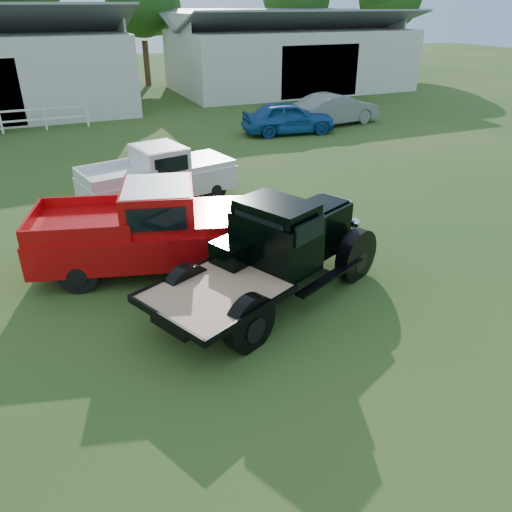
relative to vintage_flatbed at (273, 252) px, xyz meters
name	(u,v)px	position (x,y,z in m)	size (l,w,h in m)	color
ground	(271,332)	(-0.57, -1.19, -1.07)	(120.00, 120.00, 0.00)	#244317
shed_right	(289,51)	(13.43, 25.81, 1.53)	(16.80, 9.20, 5.20)	beige
tree_b	(4,1)	(-4.57, 32.81, 4.68)	(6.90, 6.90, 11.50)	#164914
tree_c	(143,21)	(4.43, 31.81, 3.43)	(5.40, 5.40, 9.00)	#164914
tree_d	(295,12)	(17.43, 32.81, 3.93)	(6.00, 6.00, 10.00)	#164914
tree_e	(389,15)	(25.43, 30.81, 3.68)	(5.70, 5.70, 9.50)	#164914
vintage_flatbed	(273,252)	(0.00, 0.00, 0.00)	(5.40, 2.14, 2.14)	black
red_pickup	(156,227)	(-1.90, 2.29, -0.03)	(5.69, 2.19, 2.07)	#B9090B
white_pickup	(158,176)	(-0.84, 6.48, -0.18)	(4.85, 1.88, 1.78)	silver
misc_car_blue	(288,118)	(7.11, 13.35, -0.32)	(1.78, 4.42, 1.51)	#1A4B8F
misc_car_grey	(336,109)	(10.25, 14.18, -0.29)	(1.64, 4.71, 1.55)	slate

